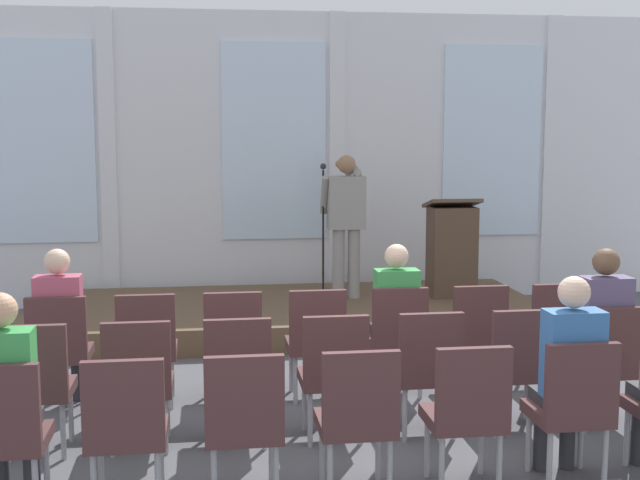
% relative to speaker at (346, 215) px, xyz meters
% --- Properties ---
extents(ground_plane, '(14.10, 14.10, 0.00)m').
position_rel_speaker_xyz_m(ground_plane, '(-0.72, -4.17, -1.24)').
color(ground_plane, '#4C4C51').
extents(rear_partition, '(10.74, 0.14, 3.69)m').
position_rel_speaker_xyz_m(rear_partition, '(-0.69, 1.25, 0.62)').
color(rear_partition, silver).
rests_on(rear_partition, ground).
extents(stage_platform, '(5.68, 2.37, 0.28)m').
position_rel_speaker_xyz_m(stage_platform, '(-0.72, -0.23, -1.10)').
color(stage_platform, brown).
rests_on(stage_platform, ground).
extents(speaker, '(0.51, 0.69, 1.65)m').
position_rel_speaker_xyz_m(speaker, '(0.00, 0.00, 0.00)').
color(speaker, gray).
rests_on(speaker, stage_platform).
extents(mic_stand, '(0.28, 0.28, 1.55)m').
position_rel_speaker_xyz_m(mic_stand, '(-0.25, 0.09, -0.62)').
color(mic_stand, black).
rests_on(mic_stand, stage_platform).
extents(lectern, '(0.60, 0.48, 1.16)m').
position_rel_speaker_xyz_m(lectern, '(1.24, -0.07, -0.41)').
color(lectern, '#4C3828').
rests_on(lectern, stage_platform).
extents(chair_r0_c0, '(0.46, 0.44, 0.94)m').
position_rel_speaker_xyz_m(chair_r0_c0, '(-2.76, -2.83, -0.70)').
color(chair_r0_c0, '#99999E').
rests_on(chair_r0_c0, ground).
extents(audience_r0_c0, '(0.36, 0.39, 1.29)m').
position_rel_speaker_xyz_m(audience_r0_c0, '(-2.76, -2.75, -0.52)').
color(audience_r0_c0, '#2D2D33').
rests_on(audience_r0_c0, ground).
extents(chair_r0_c1, '(0.46, 0.44, 0.94)m').
position_rel_speaker_xyz_m(chair_r0_c1, '(-2.08, -2.83, -0.70)').
color(chair_r0_c1, '#99999E').
rests_on(chair_r0_c1, ground).
extents(chair_r0_c2, '(0.46, 0.44, 0.94)m').
position_rel_speaker_xyz_m(chair_r0_c2, '(-1.40, -2.83, -0.70)').
color(chair_r0_c2, '#99999E').
rests_on(chair_r0_c2, ground).
extents(chair_r0_c3, '(0.46, 0.44, 0.94)m').
position_rel_speaker_xyz_m(chair_r0_c3, '(-0.72, -2.83, -0.70)').
color(chair_r0_c3, '#99999E').
rests_on(chair_r0_c3, ground).
extents(chair_r0_c4, '(0.46, 0.44, 0.94)m').
position_rel_speaker_xyz_m(chair_r0_c4, '(-0.04, -2.83, -0.70)').
color(chair_r0_c4, '#99999E').
rests_on(chair_r0_c4, ground).
extents(audience_r0_c4, '(0.36, 0.39, 1.28)m').
position_rel_speaker_xyz_m(audience_r0_c4, '(-0.04, -2.75, -0.52)').
color(audience_r0_c4, '#2D2D33').
rests_on(audience_r0_c4, ground).
extents(chair_r0_c5, '(0.46, 0.44, 0.94)m').
position_rel_speaker_xyz_m(chair_r0_c5, '(0.64, -2.83, -0.70)').
color(chair_r0_c5, '#99999E').
rests_on(chair_r0_c5, ground).
extents(chair_r0_c6, '(0.46, 0.44, 0.94)m').
position_rel_speaker_xyz_m(chair_r0_c6, '(1.32, -2.83, -0.70)').
color(chair_r0_c6, '#99999E').
rests_on(chair_r0_c6, ground).
extents(chair_r1_c0, '(0.46, 0.44, 0.94)m').
position_rel_speaker_xyz_m(chair_r1_c0, '(-2.76, -3.78, -0.70)').
color(chair_r1_c0, '#99999E').
rests_on(chair_r1_c0, ground).
extents(chair_r1_c1, '(0.46, 0.44, 0.94)m').
position_rel_speaker_xyz_m(chair_r1_c1, '(-2.08, -3.78, -0.70)').
color(chair_r1_c1, '#99999E').
rests_on(chair_r1_c1, ground).
extents(chair_r1_c2, '(0.46, 0.44, 0.94)m').
position_rel_speaker_xyz_m(chair_r1_c2, '(-1.40, -3.78, -0.70)').
color(chair_r1_c2, '#99999E').
rests_on(chair_r1_c2, ground).
extents(chair_r1_c3, '(0.46, 0.44, 0.94)m').
position_rel_speaker_xyz_m(chair_r1_c3, '(-0.72, -3.78, -0.70)').
color(chair_r1_c3, '#99999E').
rests_on(chair_r1_c3, ground).
extents(chair_r1_c4, '(0.46, 0.44, 0.94)m').
position_rel_speaker_xyz_m(chair_r1_c4, '(-0.04, -3.78, -0.70)').
color(chair_r1_c4, '#99999E').
rests_on(chair_r1_c4, ground).
extents(chair_r1_c5, '(0.46, 0.44, 0.94)m').
position_rel_speaker_xyz_m(chair_r1_c5, '(0.64, -3.78, -0.70)').
color(chair_r1_c5, '#99999E').
rests_on(chair_r1_c5, ground).
extents(chair_r1_c6, '(0.46, 0.44, 0.94)m').
position_rel_speaker_xyz_m(chair_r1_c6, '(1.32, -3.78, -0.70)').
color(chair_r1_c6, '#99999E').
rests_on(chair_r1_c6, ground).
extents(audience_r1_c6, '(0.36, 0.39, 1.35)m').
position_rel_speaker_xyz_m(audience_r1_c6, '(1.32, -3.70, -0.49)').
color(audience_r1_c6, '#2D2D33').
rests_on(audience_r1_c6, ground).
extents(chair_r2_c0, '(0.46, 0.44, 0.94)m').
position_rel_speaker_xyz_m(chair_r2_c0, '(-2.76, -4.73, -0.70)').
color(chair_r2_c0, '#99999E').
rests_on(chair_r2_c0, ground).
extents(audience_r2_c0, '(0.36, 0.39, 1.31)m').
position_rel_speaker_xyz_m(audience_r2_c0, '(-2.76, -4.65, -0.51)').
color(audience_r2_c0, '#2D2D33').
rests_on(audience_r2_c0, ground).
extents(chair_r2_c1, '(0.46, 0.44, 0.94)m').
position_rel_speaker_xyz_m(chair_r2_c1, '(-2.08, -4.73, -0.70)').
color(chair_r2_c1, '#99999E').
rests_on(chair_r2_c1, ground).
extents(chair_r2_c2, '(0.46, 0.44, 0.94)m').
position_rel_speaker_xyz_m(chair_r2_c2, '(-1.40, -4.73, -0.70)').
color(chair_r2_c2, '#99999E').
rests_on(chair_r2_c2, ground).
extents(chair_r2_c3, '(0.46, 0.44, 0.94)m').
position_rel_speaker_xyz_m(chair_r2_c3, '(-0.72, -4.73, -0.70)').
color(chair_r2_c3, '#99999E').
rests_on(chair_r2_c3, ground).
extents(chair_r2_c4, '(0.46, 0.44, 0.94)m').
position_rel_speaker_xyz_m(chair_r2_c4, '(-0.04, -4.73, -0.70)').
color(chair_r2_c4, '#99999E').
rests_on(chair_r2_c4, ground).
extents(chair_r2_c5, '(0.46, 0.44, 0.94)m').
position_rel_speaker_xyz_m(chair_r2_c5, '(0.64, -4.73, -0.70)').
color(chair_r2_c5, '#99999E').
rests_on(chair_r2_c5, ground).
extents(audience_r2_c5, '(0.36, 0.39, 1.32)m').
position_rel_speaker_xyz_m(audience_r2_c5, '(0.64, -4.65, -0.50)').
color(audience_r2_c5, '#2D2D33').
rests_on(audience_r2_c5, ground).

